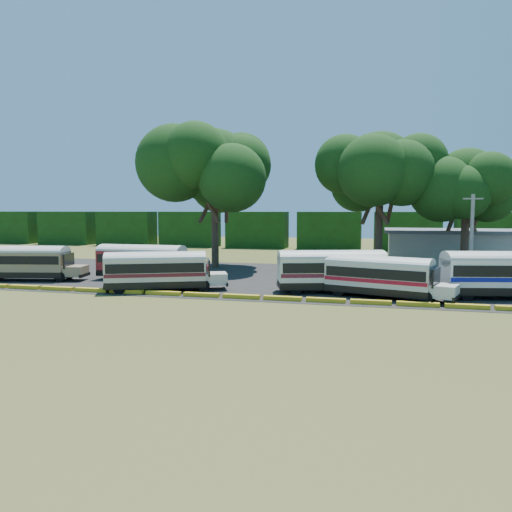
% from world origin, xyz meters
% --- Properties ---
extents(ground, '(160.00, 160.00, 0.00)m').
position_xyz_m(ground, '(0.00, 0.00, 0.00)').
color(ground, '#414C19').
rests_on(ground, ground).
extents(asphalt_strip, '(64.00, 24.00, 0.02)m').
position_xyz_m(asphalt_strip, '(1.00, 12.00, 0.01)').
color(asphalt_strip, black).
rests_on(asphalt_strip, ground).
extents(curb, '(53.70, 0.45, 0.30)m').
position_xyz_m(curb, '(-0.00, 1.00, 0.15)').
color(curb, gold).
rests_on(curb, ground).
extents(terminal_building, '(19.00, 9.00, 4.00)m').
position_xyz_m(terminal_building, '(18.00, 30.00, 2.03)').
color(terminal_building, '#BBB8AB').
rests_on(terminal_building, ground).
extents(treeline_backdrop, '(130.00, 4.00, 6.00)m').
position_xyz_m(treeline_backdrop, '(0.00, 48.00, 3.00)').
color(treeline_backdrop, black).
rests_on(treeline_backdrop, ground).
extents(bus_beige, '(9.75, 4.20, 3.11)m').
position_xyz_m(bus_beige, '(-22.68, 5.22, 1.79)').
color(bus_beige, black).
rests_on(bus_beige, ground).
extents(bus_red, '(9.72, 2.54, 3.19)m').
position_xyz_m(bus_red, '(-12.63, 8.15, 1.83)').
color(bus_red, black).
rests_on(bus_red, ground).
extents(bus_cream_west, '(9.52, 5.82, 3.09)m').
position_xyz_m(bus_cream_west, '(-8.67, 2.73, 1.74)').
color(bus_cream_west, black).
rests_on(bus_cream_west, ground).
extents(bus_cream_east, '(10.15, 5.29, 3.25)m').
position_xyz_m(bus_cream_east, '(4.61, 5.44, 1.84)').
color(bus_cream_east, black).
rests_on(bus_cream_east, ground).
extents(bus_white_red, '(9.39, 4.90, 3.01)m').
position_xyz_m(bus_white_red, '(8.15, 3.78, 1.70)').
color(bus_white_red, black).
rests_on(bus_white_red, ground).
extents(bus_white_blue, '(10.62, 4.56, 3.39)m').
position_xyz_m(bus_white_blue, '(16.85, 5.68, 1.92)').
color(bus_white_blue, black).
rests_on(bus_white_blue, ground).
extents(tree_west, '(11.22, 11.22, 15.05)m').
position_xyz_m(tree_west, '(-9.63, 19.22, 10.90)').
color(tree_west, '#3D2E1E').
rests_on(tree_west, ground).
extents(tree_center, '(10.23, 10.23, 14.48)m').
position_xyz_m(tree_center, '(7.83, 21.79, 10.68)').
color(tree_center, '#3D2E1E').
rests_on(tree_center, ground).
extents(tree_east, '(8.97, 8.97, 12.57)m').
position_xyz_m(tree_east, '(16.44, 22.18, 9.22)').
color(tree_east, '#3D2E1E').
rests_on(tree_east, ground).
extents(utility_pole, '(1.60, 0.30, 7.63)m').
position_xyz_m(utility_pole, '(15.57, 12.89, 3.93)').
color(utility_pole, gray).
rests_on(utility_pole, ground).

